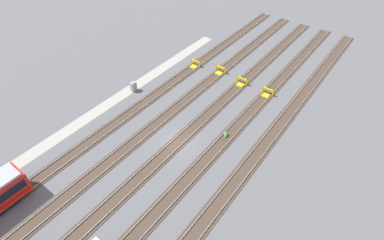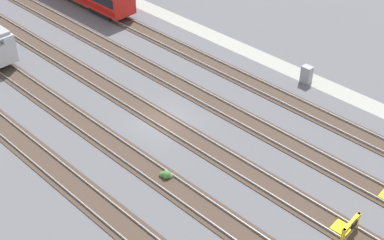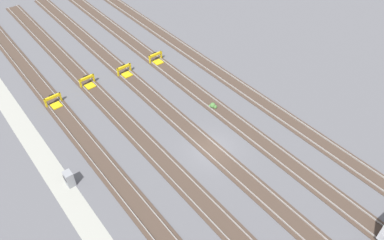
# 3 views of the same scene
# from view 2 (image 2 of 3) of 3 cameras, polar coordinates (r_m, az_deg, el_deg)

# --- Properties ---
(ground_plane) EXTENTS (400.00, 400.00, 0.00)m
(ground_plane) POSITION_cam_2_polar(r_m,az_deg,el_deg) (43.24, -3.07, -0.14)
(ground_plane) COLOR #5B5B60
(service_walkway) EXTENTS (54.00, 2.00, 0.01)m
(service_walkway) POSITION_cam_2_polar(r_m,az_deg,el_deg) (51.92, 8.12, 6.32)
(service_walkway) COLOR #9E9E93
(service_walkway) RESTS_ON ground
(rail_track_nearest) EXTENTS (90.00, 2.23, 0.21)m
(rail_track_nearest) POSITION_cam_2_polar(r_m,az_deg,el_deg) (48.96, 5.07, 4.62)
(rail_track_nearest) COLOR #47382D
(rail_track_nearest) RESTS_ON ground
(rail_track_near_inner) EXTENTS (90.00, 2.24, 0.21)m
(rail_track_near_inner) POSITION_cam_2_polar(r_m,az_deg,el_deg) (45.93, 1.25, 2.42)
(rail_track_near_inner) COLOR #47382D
(rail_track_near_inner) RESTS_ON ground
(rail_track_middle) EXTENTS (90.00, 2.24, 0.21)m
(rail_track_middle) POSITION_cam_2_polar(r_m,az_deg,el_deg) (43.21, -3.07, -0.10)
(rail_track_middle) COLOR #47382D
(rail_track_middle) RESTS_ON ground
(rail_track_far_inner) EXTENTS (90.00, 2.23, 0.21)m
(rail_track_far_inner) POSITION_cam_2_polar(r_m,az_deg,el_deg) (40.86, -7.93, -2.92)
(rail_track_far_inner) COLOR #47382D
(rail_track_far_inner) RESTS_ON ground
(rail_track_farthest) EXTENTS (90.00, 2.23, 0.21)m
(rail_track_farthest) POSITION_cam_2_polar(r_m,az_deg,el_deg) (38.95, -13.35, -6.03)
(rail_track_farthest) COLOR #47382D
(rail_track_farthest) RESTS_ON ground
(bumper_stop_middle_track) EXTENTS (1.37, 2.01, 1.22)m
(bumper_stop_middle_track) POSITION_cam_2_polar(r_m,az_deg,el_deg) (35.42, 16.18, -10.83)
(bumper_stop_middle_track) COLOR gold
(bumper_stop_middle_track) RESTS_ON ground
(electrical_cabinet) EXTENTS (0.90, 0.73, 1.60)m
(electrical_cabinet) POSITION_cam_2_polar(r_m,az_deg,el_deg) (48.74, 12.12, 4.78)
(electrical_cabinet) COLOR gray
(electrical_cabinet) RESTS_ON ground
(weed_clump) EXTENTS (0.92, 0.70, 0.64)m
(weed_clump) POSITION_cam_2_polar(r_m,az_deg,el_deg) (37.90, -2.80, -5.86)
(weed_clump) COLOR #4C7F3D
(weed_clump) RESTS_ON ground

